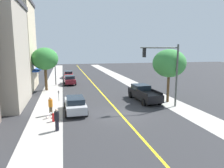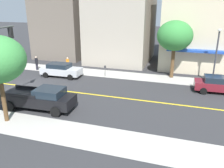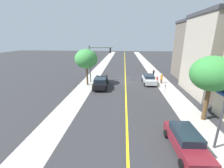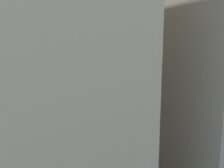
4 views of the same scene
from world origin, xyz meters
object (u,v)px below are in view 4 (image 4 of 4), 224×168
object	(u,v)px
parking_meter	(137,107)
pedestrian_orange_shirt	(191,103)
traffic_light_mast	(139,58)
small_dog	(200,109)
street_tree_right_corner	(52,69)
street_tree_left_near	(122,57)
silver_sedan_left_curb	(174,99)
black_pickup_truck	(120,86)
pedestrian_black_shirt	(221,99)
fire_hydrant	(205,107)

from	to	relation	value
parking_meter	pedestrian_orange_shirt	bearing A→B (deg)	-97.10
traffic_light_mast	small_dog	size ratio (longest dim) A/B	10.96
parking_meter	small_dog	xyz separation A→B (m)	(-0.80, -6.10, -0.51)
street_tree_right_corner	pedestrian_orange_shirt	bearing A→B (deg)	-84.13
street_tree_left_near	silver_sedan_left_curb	size ratio (longest dim) A/B	1.31
black_pickup_truck	street_tree_left_near	bearing A→B (deg)	-118.26
street_tree_left_near	street_tree_right_corner	size ratio (longest dim) A/B	0.97
street_tree_right_corner	black_pickup_truck	xyz separation A→B (m)	(11.93, -9.41, -3.79)
parking_meter	silver_sedan_left_curb	distance (m)	5.12
parking_meter	small_dog	world-z (taller)	parking_meter
silver_sedan_left_curb	small_dog	size ratio (longest dim) A/B	7.76
black_pickup_truck	pedestrian_black_shirt	xyz separation A→B (m)	(-9.97, -7.26, -0.02)
traffic_light_mast	small_dog	world-z (taller)	traffic_light_mast
small_dog	black_pickup_truck	bearing A→B (deg)	-20.46
street_tree_right_corner	fire_hydrant	distance (m)	15.23
black_pickup_truck	small_dog	size ratio (longest dim) A/B	9.82
traffic_light_mast	pedestrian_orange_shirt	distance (m)	12.34
street_tree_right_corner	black_pickup_truck	world-z (taller)	street_tree_right_corner
fire_hydrant	pedestrian_orange_shirt	bearing A→B (deg)	99.32
black_pickup_truck	street_tree_right_corner	bearing A→B (deg)	48.93
street_tree_right_corner	pedestrian_black_shirt	bearing A→B (deg)	-83.29
street_tree_left_near	small_dog	bearing A→B (deg)	-167.70
fire_hydrant	black_pickup_truck	xyz separation A→B (m)	(10.32, 5.10, 0.55)
street_tree_right_corner	traffic_light_mast	world-z (taller)	traffic_light_mast
traffic_light_mast	pedestrian_black_shirt	distance (m)	12.40
traffic_light_mast	silver_sedan_left_curb	bearing A→B (deg)	-1.92
street_tree_left_near	pedestrian_orange_shirt	distance (m)	13.81
parking_meter	pedestrian_black_shirt	distance (m)	9.25
parking_meter	pedestrian_black_shirt	bearing A→B (deg)	-89.87
pedestrian_black_shirt	traffic_light_mast	bearing A→B (deg)	-31.41
traffic_light_mast	parking_meter	bearing A→B (deg)	-24.75
parking_meter	black_pickup_truck	distance (m)	10.19
fire_hydrant	traffic_light_mast	bearing A→B (deg)	9.50
fire_hydrant	small_dog	xyz separation A→B (m)	(-0.47, 0.99, -0.04)
pedestrian_black_shirt	street_tree_left_near	bearing A→B (deg)	-25.71
silver_sedan_left_curb	fire_hydrant	bearing A→B (deg)	137.21
street_tree_left_near	small_dog	size ratio (longest dim) A/B	10.16
fire_hydrant	pedestrian_black_shirt	xyz separation A→B (m)	(0.35, -2.16, 0.54)
pedestrian_black_shirt	small_dog	distance (m)	3.30
small_dog	traffic_light_mast	bearing A→B (deg)	-36.85
street_tree_right_corner	fire_hydrant	world-z (taller)	street_tree_right_corner
fire_hydrant	small_dog	bearing A→B (deg)	115.27
silver_sedan_left_curb	pedestrian_orange_shirt	bearing A→B (deg)	97.18
silver_sedan_left_curb	pedestrian_black_shirt	xyz separation A→B (m)	(-1.64, -4.41, 0.09)
fire_hydrant	traffic_light_mast	world-z (taller)	traffic_light_mast
traffic_light_mast	small_dog	distance (m)	12.70
pedestrian_black_shirt	small_dog	world-z (taller)	pedestrian_black_shirt
street_tree_left_near	fire_hydrant	world-z (taller)	street_tree_left_near
pedestrian_orange_shirt	black_pickup_truck	bearing A→B (deg)	-37.99
fire_hydrant	pedestrian_black_shirt	distance (m)	2.25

